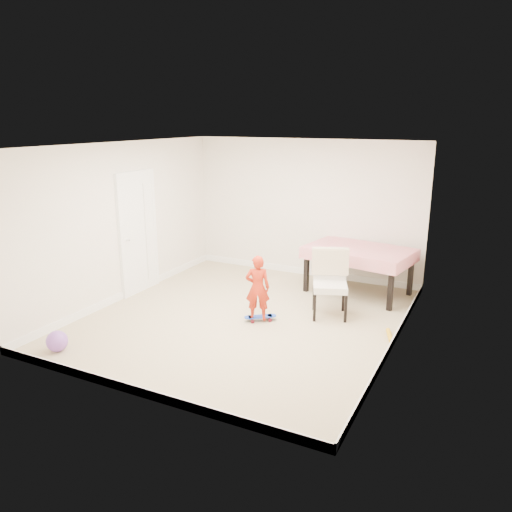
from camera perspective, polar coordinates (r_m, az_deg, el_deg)
The scene contains 17 objects.
ground at distance 7.71m, azimuth -1.34°, elevation -7.09°, with size 5.00×5.00×0.00m, color tan.
ceiling at distance 7.12m, azimuth -1.47°, elevation 12.44°, with size 4.50×5.00×0.04m, color white.
wall_back at distance 9.52m, azimuth 5.61°, elevation 5.40°, with size 4.50×0.04×2.60m, color silver.
wall_front at distance 5.32m, azimuth -13.97°, elevation -3.16°, with size 4.50×0.04×2.60m, color silver.
wall_left at distance 8.56m, azimuth -14.76°, elevation 3.80°, with size 0.04×5.00×2.60m, color silver.
wall_right at distance 6.60m, azimuth 16.00°, elevation 0.30°, with size 0.04×5.00×2.60m, color silver.
door at distance 8.83m, azimuth -13.33°, elevation 2.42°, with size 0.10×0.94×2.11m, color white.
baseboard_back at distance 9.83m, azimuth 5.44°, elevation -1.73°, with size 4.50×0.02×0.12m, color white.
baseboard_front at distance 5.83m, azimuth -13.22°, elevation -14.82°, with size 4.50×0.02×0.12m, color white.
baseboard_left at distance 8.89m, azimuth -14.26°, elevation -4.04°, with size 0.02×5.00×0.12m, color white.
baseboard_right at distance 7.01m, azimuth 15.32°, elevation -9.53°, with size 0.02×5.00×0.12m, color white.
dining_table at distance 8.81m, azimuth 11.59°, elevation -1.65°, with size 1.73×1.09×0.82m, color #BB100A, non-canonical shape.
dining_chair at distance 7.69m, azimuth 8.47°, elevation -3.21°, with size 0.56×0.64×1.03m, color white, non-canonical shape.
skateboard at distance 7.60m, azimuth 0.50°, elevation -7.14°, with size 0.49×0.18×0.07m, color blue, non-canonical shape.
child at distance 7.40m, azimuth 0.18°, elevation -3.92°, with size 0.36×0.24×1.00m, color red.
balloon at distance 7.12m, azimuth -21.79°, elevation -9.02°, with size 0.28×0.28×0.28m, color purple.
foam_toy at distance 7.29m, azimuth 15.02°, elevation -8.77°, with size 0.06×0.06×0.40m, color gold.
Camera 1 is at (3.33, -6.29, 2.96)m, focal length 35.00 mm.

